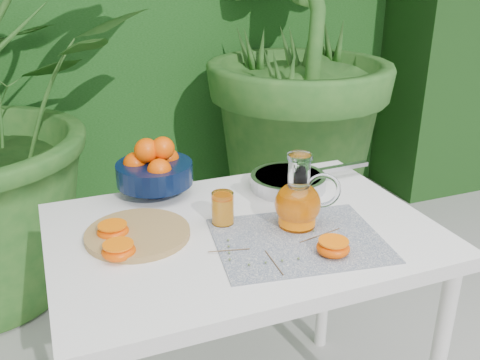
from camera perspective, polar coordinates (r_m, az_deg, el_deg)
name	(u,v)px	position (r m, az deg, el deg)	size (l,w,h in m)	color
potted_plant_right	(286,31)	(2.79, 4.94, 15.57)	(2.13, 2.13, 2.13)	#245A1F
white_table	(243,254)	(1.46, 0.29, -7.95)	(1.00, 0.70, 0.75)	white
placemat	(298,240)	(1.37, 6.26, -6.36)	(0.42, 0.33, 0.00)	#0C1C43
cutting_board	(138,234)	(1.40, -10.85, -5.67)	(0.27, 0.27, 0.02)	olive
fruit_bowl	(154,168)	(1.61, -9.15, 1.25)	(0.24, 0.24, 0.18)	black
juice_pitcher	(299,202)	(1.40, 6.28, -2.30)	(0.19, 0.16, 0.20)	white
juice_tumbler	(223,209)	(1.42, -1.86, -3.08)	(0.07, 0.07, 0.09)	white
saute_pan	(289,181)	(1.66, 5.26, -0.06)	(0.41, 0.24, 0.04)	#BCBCC1
orange_halves	(187,243)	(1.32, -5.67, -6.68)	(0.58, 0.37, 0.04)	#F46002
thyme_sprigs	(277,248)	(1.32, 3.98, -7.24)	(0.36, 0.21, 0.01)	brown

